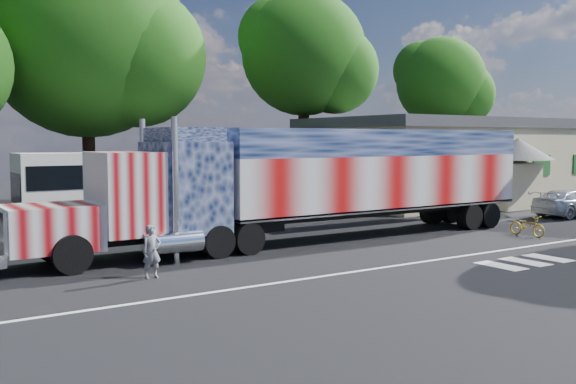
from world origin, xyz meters
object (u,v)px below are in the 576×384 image
tree_n_mid (90,38)px  parked_car (572,203)px  woman (152,252)px  tree_far_ne (443,83)px  tree_ne_a (306,54)px  bicycle (527,226)px  coach_bus (142,185)px  semi_truck (322,179)px

tree_n_mid → parked_car: bearing=-41.3°
woman → tree_far_ne: bearing=28.9°
tree_ne_a → tree_n_mid: tree_n_mid is taller
parked_car → tree_far_ne: size_ratio=0.39×
woman → bicycle: bearing=-5.4°
parked_car → woman: bearing=97.8°
coach_bus → tree_n_mid: tree_n_mid is taller
woman → bicycle: woman is taller
semi_truck → tree_n_mid: 18.26m
coach_bus → tree_far_ne: bearing=14.5°
tree_ne_a → tree_far_ne: (15.70, 3.21, -0.78)m
bicycle → tree_ne_a: bearing=84.6°
coach_bus → bicycle: 17.52m
semi_truck → tree_far_ne: (24.45, 16.83, 6.12)m
coach_bus → bicycle: (11.31, -13.32, -1.30)m
coach_bus → tree_far_ne: 29.84m
tree_ne_a → coach_bus: bearing=-161.9°
parked_car → woman: (-23.43, -2.20, 0.07)m
tree_ne_a → semi_truck: bearing=-122.7°
bicycle → parked_car: bearing=19.7°
bicycle → tree_ne_a: size_ratio=0.12×
bicycle → tree_n_mid: bearing=118.5°
woman → tree_n_mid: (4.05, 19.25, 8.77)m
coach_bus → bicycle: size_ratio=7.15×
coach_bus → semi_truck: bearing=-68.9°
parked_car → bicycle: size_ratio=2.96×
bicycle → tree_ne_a: (1.12, 17.38, 8.86)m
parked_car → tree_n_mid: 27.29m
tree_n_mid → tree_far_ne: tree_n_mid is taller
tree_n_mid → tree_far_ne: (28.50, 0.53, -1.03)m
coach_bus → tree_n_mid: size_ratio=0.75×
semi_truck → coach_bus: size_ratio=1.90×
parked_car → tree_ne_a: tree_ne_a is taller
bicycle → tree_n_mid: 24.94m
coach_bus → tree_far_ne: tree_far_ne is taller
parked_car → tree_far_ne: tree_far_ne is taller
bicycle → semi_truck: bearing=152.0°
tree_n_mid → tree_far_ne: 28.52m
semi_truck → bicycle: size_ratio=13.60×
coach_bus → woman: bearing=-109.5°
coach_bus → tree_ne_a: 15.10m
bicycle → tree_ne_a: tree_ne_a is taller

